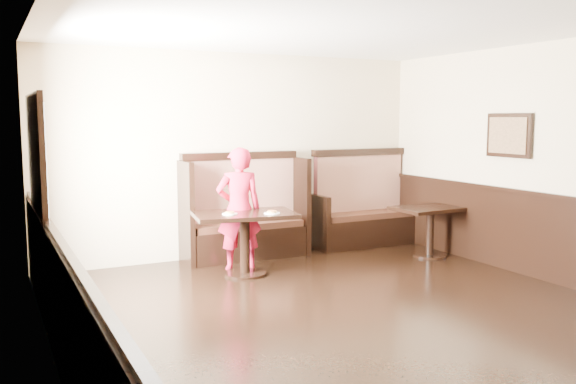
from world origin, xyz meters
TOP-DOWN VIEW (x-y plane):
  - ground at (0.00, 0.00)m, footprint 7.00×7.00m
  - room_shell at (-0.30, 0.28)m, footprint 7.00×7.00m
  - booth_main at (0.00, 3.30)m, footprint 1.75×0.72m
  - booth_neighbor at (1.95, 3.29)m, footprint 1.65×0.72m
  - table_main at (-0.36, 2.39)m, footprint 1.32×0.94m
  - table_neighbor at (2.32, 2.18)m, footprint 1.03×0.69m
  - child at (-0.33, 2.67)m, footprint 0.64×0.49m
  - pizza_plate_left at (-0.57, 2.36)m, footprint 0.19×0.19m
  - pizza_plate_right at (-0.10, 2.18)m, footprint 0.20×0.20m

SIDE VIEW (x-z plane):
  - ground at x=0.00m, z-range 0.00..0.00m
  - booth_neighbor at x=1.95m, z-range -0.24..1.21m
  - table_neighbor at x=2.32m, z-range 0.17..0.87m
  - booth_main at x=0.00m, z-range -0.20..1.25m
  - table_main at x=-0.36m, z-range 0.21..0.98m
  - room_shell at x=-0.30m, z-range -2.83..4.17m
  - child at x=-0.33m, z-range 0.00..1.56m
  - pizza_plate_left at x=-0.57m, z-range 0.77..0.80m
  - pizza_plate_right at x=-0.10m, z-range 0.77..0.81m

